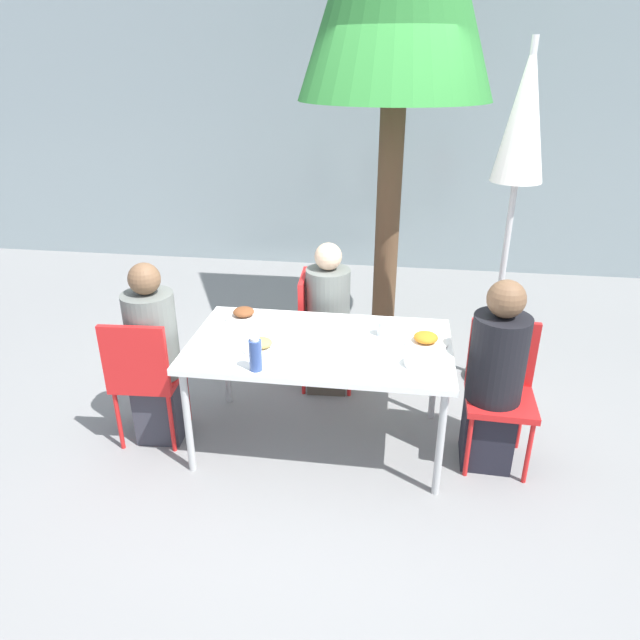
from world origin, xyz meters
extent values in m
plane|color=gray|center=(0.00, 0.00, 0.00)|extent=(24.00, 24.00, 0.00)
cube|color=#89999E|center=(0.00, 3.67, 1.50)|extent=(10.00, 0.20, 3.00)
cube|color=white|center=(0.00, 0.00, 0.71)|extent=(1.58, 0.90, 0.04)
cylinder|color=#B7B7B7|center=(-0.73, -0.39, 0.34)|extent=(0.04, 0.04, 0.69)
cylinder|color=#B7B7B7|center=(0.73, -0.39, 0.34)|extent=(0.04, 0.04, 0.69)
cylinder|color=#B7B7B7|center=(-0.73, 0.39, 0.34)|extent=(0.04, 0.04, 0.69)
cylinder|color=#B7B7B7|center=(0.73, 0.39, 0.34)|extent=(0.04, 0.04, 0.69)
cube|color=red|center=(-1.09, -0.07, 0.44)|extent=(0.42, 0.42, 0.04)
cube|color=red|center=(-1.08, -0.25, 0.67)|extent=(0.40, 0.06, 0.42)
cylinder|color=red|center=(-1.27, 0.09, 0.21)|extent=(0.03, 0.03, 0.42)
cylinder|color=red|center=(-0.93, 0.11, 0.21)|extent=(0.03, 0.03, 0.42)
cylinder|color=red|center=(-1.25, -0.25, 0.21)|extent=(0.03, 0.03, 0.42)
cylinder|color=red|center=(-0.91, -0.23, 0.21)|extent=(0.03, 0.03, 0.42)
cube|color=#383842|center=(-1.04, -0.07, 0.23)|extent=(0.30, 0.30, 0.46)
cylinder|color=slate|center=(-1.04, -0.07, 0.74)|extent=(0.31, 0.31, 0.55)
sphere|color=brown|center=(-1.04, -0.07, 1.11)|extent=(0.19, 0.19, 0.19)
cube|color=red|center=(1.09, -0.04, 0.44)|extent=(0.42, 0.42, 0.04)
cube|color=red|center=(1.10, 0.14, 0.67)|extent=(0.40, 0.05, 0.42)
cylinder|color=red|center=(1.25, -0.22, 0.21)|extent=(0.03, 0.03, 0.42)
cylinder|color=red|center=(0.91, -0.21, 0.21)|extent=(0.03, 0.03, 0.42)
cylinder|color=red|center=(1.27, 0.12, 0.21)|extent=(0.03, 0.03, 0.42)
cylinder|color=red|center=(0.93, 0.13, 0.21)|extent=(0.03, 0.03, 0.42)
cube|color=black|center=(1.04, -0.04, 0.23)|extent=(0.30, 0.30, 0.46)
cylinder|color=black|center=(1.04, -0.04, 0.72)|extent=(0.32, 0.32, 0.52)
sphere|color=brown|center=(1.04, -0.04, 1.09)|extent=(0.22, 0.22, 0.22)
cube|color=red|center=(-0.05, 0.75, 0.44)|extent=(0.42, 0.42, 0.04)
cube|color=red|center=(-0.23, 0.74, 0.67)|extent=(0.06, 0.40, 0.42)
cylinder|color=red|center=(0.11, 0.93, 0.21)|extent=(0.03, 0.03, 0.42)
cylinder|color=red|center=(0.13, 0.59, 0.21)|extent=(0.03, 0.03, 0.42)
cylinder|color=red|center=(-0.23, 0.91, 0.21)|extent=(0.03, 0.03, 0.42)
cylinder|color=red|center=(-0.21, 0.57, 0.21)|extent=(0.03, 0.03, 0.42)
cube|color=#473D33|center=(-0.04, 0.70, 0.23)|extent=(0.30, 0.30, 0.46)
cylinder|color=slate|center=(-0.04, 0.70, 0.70)|extent=(0.32, 0.32, 0.49)
sphere|color=beige|center=(-0.04, 0.70, 1.04)|extent=(0.19, 0.19, 0.19)
cylinder|color=#333333|center=(1.19, 1.00, 0.03)|extent=(0.36, 0.36, 0.05)
cylinder|color=#BCBCBC|center=(1.19, 1.00, 1.21)|extent=(0.04, 0.04, 2.43)
cone|color=silver|center=(1.19, 1.00, 1.98)|extent=(0.34, 0.34, 0.89)
cylinder|color=white|center=(0.63, 0.07, 0.73)|extent=(0.26, 0.26, 0.01)
ellipsoid|color=orange|center=(0.63, 0.07, 0.77)|extent=(0.14, 0.14, 0.06)
cylinder|color=white|center=(-0.33, -0.13, 0.73)|extent=(0.23, 0.23, 0.01)
ellipsoid|color=tan|center=(-0.33, -0.13, 0.77)|extent=(0.13, 0.13, 0.05)
cylinder|color=white|center=(-0.55, 0.29, 0.73)|extent=(0.25, 0.25, 0.01)
ellipsoid|color=brown|center=(-0.55, 0.29, 0.77)|extent=(0.14, 0.14, 0.06)
cylinder|color=#334C8E|center=(-0.30, -0.38, 0.82)|extent=(0.07, 0.07, 0.18)
cylinder|color=white|center=(-0.30, -0.38, 0.92)|extent=(0.05, 0.05, 0.02)
cylinder|color=silver|center=(0.38, 0.16, 0.78)|extent=(0.08, 0.08, 0.10)
cylinder|color=white|center=(0.58, -0.21, 0.76)|extent=(0.15, 0.15, 0.06)
cylinder|color=brown|center=(0.33, 1.66, 1.00)|extent=(0.20, 0.20, 2.00)
camera|label=1|loc=(0.44, -3.05, 2.28)|focal=32.00mm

